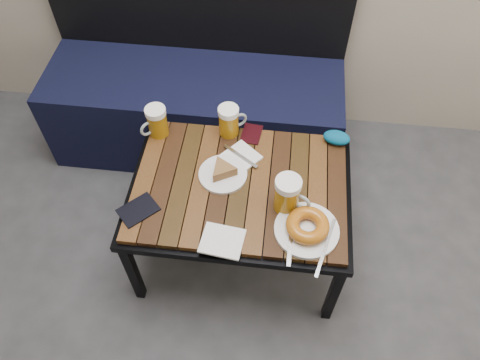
# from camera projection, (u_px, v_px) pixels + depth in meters

# --- Properties ---
(bench) EXTENTS (1.40, 0.50, 0.95)m
(bench) POSITION_uv_depth(u_px,v_px,m) (196.00, 101.00, 2.32)
(bench) COLOR black
(bench) RESTS_ON ground
(cafe_table) EXTENTS (0.84, 0.62, 0.47)m
(cafe_table) POSITION_uv_depth(u_px,v_px,m) (240.00, 191.00, 1.80)
(cafe_table) COLOR black
(cafe_table) RESTS_ON ground
(beer_mug_left) EXTENTS (0.12, 0.12, 0.13)m
(beer_mug_left) POSITION_uv_depth(u_px,v_px,m) (157.00, 122.00, 1.87)
(beer_mug_left) COLOR #99660C
(beer_mug_left) RESTS_ON cafe_table
(beer_mug_centre) EXTENTS (0.13, 0.11, 0.13)m
(beer_mug_centre) POSITION_uv_depth(u_px,v_px,m) (229.00, 121.00, 1.87)
(beer_mug_centre) COLOR #99660C
(beer_mug_centre) RESTS_ON cafe_table
(beer_mug_right) EXTENTS (0.14, 0.11, 0.15)m
(beer_mug_right) POSITION_uv_depth(u_px,v_px,m) (288.00, 194.00, 1.64)
(beer_mug_right) COLOR #99660C
(beer_mug_right) RESTS_ON cafe_table
(plate_pie) EXTENTS (0.19, 0.19, 0.05)m
(plate_pie) POSITION_uv_depth(u_px,v_px,m) (223.00, 172.00, 1.77)
(plate_pie) COLOR white
(plate_pie) RESTS_ON cafe_table
(plate_bagel) EXTENTS (0.23, 0.30, 0.06)m
(plate_bagel) POSITION_uv_depth(u_px,v_px,m) (307.00, 227.00, 1.62)
(plate_bagel) COLOR white
(plate_bagel) RESTS_ON cafe_table
(napkin_left) EXTENTS (0.18, 0.18, 0.01)m
(napkin_left) POSITION_uv_depth(u_px,v_px,m) (241.00, 157.00, 1.84)
(napkin_left) COLOR white
(napkin_left) RESTS_ON cafe_table
(napkin_right) EXTENTS (0.16, 0.14, 0.01)m
(napkin_right) POSITION_uv_depth(u_px,v_px,m) (222.00, 241.00, 1.61)
(napkin_right) COLOR white
(napkin_right) RESTS_ON cafe_table
(passport_navy) EXTENTS (0.16, 0.16, 0.01)m
(passport_navy) POSITION_uv_depth(u_px,v_px,m) (138.00, 210.00, 1.69)
(passport_navy) COLOR black
(passport_navy) RESTS_ON cafe_table
(passport_burgundy) EXTENTS (0.09, 0.12, 0.01)m
(passport_burgundy) POSITION_uv_depth(u_px,v_px,m) (251.00, 134.00, 1.91)
(passport_burgundy) COLOR black
(passport_burgundy) RESTS_ON cafe_table
(knit_pouch) EXTENTS (0.12, 0.09, 0.05)m
(knit_pouch) POSITION_uv_depth(u_px,v_px,m) (337.00, 138.00, 1.87)
(knit_pouch) COLOR navy
(knit_pouch) RESTS_ON cafe_table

